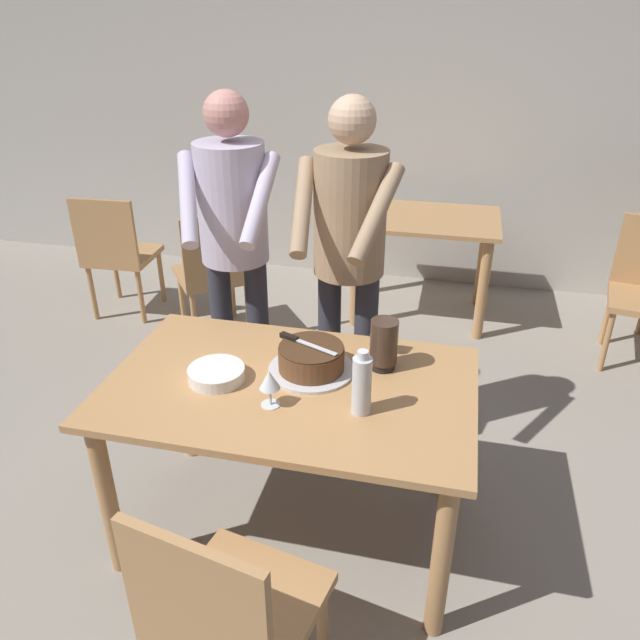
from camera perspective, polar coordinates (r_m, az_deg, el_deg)
name	(u,v)px	position (r m, az deg, el deg)	size (l,w,h in m)	color
ground_plane	(293,526)	(2.84, -2.49, -18.62)	(14.00, 14.00, 0.00)	gray
back_wall	(393,106)	(4.86, 6.79, 19.21)	(10.00, 0.12, 2.70)	#BCB7AD
main_dining_table	(290,409)	(2.42, -2.80, -8.25)	(1.41, 0.87, 0.75)	tan
cake_on_platter	(311,360)	(2.40, -0.82, -3.71)	(0.34, 0.34, 0.11)	silver
cake_knife	(297,340)	(2.41, -2.19, -1.86)	(0.26, 0.13, 0.02)	silver
plate_stack	(216,374)	(2.40, -9.63, -4.97)	(0.22, 0.22, 0.05)	white
wine_glass_near	(389,331)	(2.51, 6.45, -1.01)	(0.08, 0.08, 0.14)	silver
wine_glass_far	(270,381)	(2.19, -4.73, -5.70)	(0.08, 0.08, 0.14)	silver
water_bottle	(362,385)	(2.14, 3.91, -6.02)	(0.07, 0.07, 0.25)	silver
hurricane_lamp	(384,344)	(2.41, 5.96, -2.27)	(0.11, 0.11, 0.21)	black
person_cutting_cake	(349,247)	(2.75, 2.70, 6.85)	(0.47, 0.56, 1.72)	#2D2D38
person_standing_beside	(234,235)	(2.92, -8.03, 7.87)	(0.46, 0.57, 1.72)	#2D2D38
chair_near_side	(227,614)	(1.96, -8.63, -25.43)	(0.52, 0.52, 0.90)	tan
background_table	(424,239)	(4.34, 9.64, 7.45)	(1.00, 0.70, 0.74)	tan
background_chair_1	(214,270)	(4.05, -9.85, 4.60)	(0.62, 0.62, 0.90)	tan
background_chair_3	(117,251)	(4.53, -18.39, 6.09)	(0.47, 0.47, 0.90)	tan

